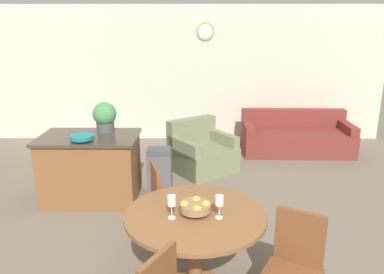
{
  "coord_description": "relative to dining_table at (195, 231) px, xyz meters",
  "views": [
    {
      "loc": [
        0.15,
        -1.68,
        2.24
      ],
      "look_at": [
        0.12,
        2.77,
        0.95
      ],
      "focal_mm": 35.0,
      "sensor_mm": 36.0,
      "label": 1
    }
  ],
  "objects": [
    {
      "name": "dining_table",
      "position": [
        0.0,
        0.0,
        0.0
      ],
      "size": [
        1.19,
        1.19,
        0.75
      ],
      "color": "brown",
      "rests_on": "ground_plane"
    },
    {
      "name": "armchair",
      "position": [
        0.11,
        2.94,
        -0.3
      ],
      "size": [
        1.2,
        1.19,
        0.82
      ],
      "rotation": [
        0.0,
        0.0,
        0.64
      ],
      "color": "#7A7F5B",
      "rests_on": "ground_plane"
    },
    {
      "name": "couch",
      "position": [
        1.9,
        3.93,
        -0.31
      ],
      "size": [
        1.99,
        0.96,
        0.75
      ],
      "rotation": [
        0.0,
        0.0,
        -0.02
      ],
      "color": "maroon",
      "rests_on": "ground_plane"
    },
    {
      "name": "kitchen_island",
      "position": [
        -1.39,
        1.84,
        -0.13
      ],
      "size": [
        1.28,
        0.83,
        0.9
      ],
      "color": "brown",
      "rests_on": "ground_plane"
    },
    {
      "name": "wine_glass_left",
      "position": [
        -0.19,
        -0.08,
        0.32
      ],
      "size": [
        0.07,
        0.07,
        0.2
      ],
      "color": "silver",
      "rests_on": "dining_table"
    },
    {
      "name": "wine_glass_right",
      "position": [
        0.2,
        -0.07,
        0.32
      ],
      "size": [
        0.07,
        0.07,
        0.2
      ],
      "color": "silver",
      "rests_on": "dining_table"
    },
    {
      "name": "dining_chair_near_right",
      "position": [
        0.76,
        -0.34,
        -0.09
      ],
      "size": [
        0.57,
        0.57,
        0.89
      ],
      "rotation": [
        0.0,
        0.0,
        8.92
      ],
      "color": "brown",
      "rests_on": "ground_plane"
    },
    {
      "name": "teal_bowl",
      "position": [
        -1.4,
        1.61,
        0.36
      ],
      "size": [
        0.29,
        0.29,
        0.07
      ],
      "color": "#147A7F",
      "rests_on": "kitchen_island"
    },
    {
      "name": "dining_chair_far_side",
      "position": [
        -0.3,
        0.78,
        -0.09
      ],
      "size": [
        0.52,
        0.52,
        0.89
      ],
      "rotation": [
        0.0,
        0.0,
        4.99
      ],
      "color": "brown",
      "rests_on": "ground_plane"
    },
    {
      "name": "wall_back",
      "position": [
        -0.16,
        4.82,
        0.77
      ],
      "size": [
        8.0,
        0.09,
        2.7
      ],
      "color": "beige",
      "rests_on": "ground_plane"
    },
    {
      "name": "trash_bin",
      "position": [
        -0.5,
        2.08,
        -0.26
      ],
      "size": [
        0.34,
        0.27,
        0.65
      ],
      "color": "#56565B",
      "rests_on": "ground_plane"
    },
    {
      "name": "potted_plant",
      "position": [
        -1.21,
        2.05,
        0.53
      ],
      "size": [
        0.31,
        0.31,
        0.4
      ],
      "color": "#4C4C51",
      "rests_on": "kitchen_island"
    },
    {
      "name": "fruit_bowl",
      "position": [
        0.0,
        -0.0,
        0.23
      ],
      "size": [
        0.27,
        0.27,
        0.12
      ],
      "color": "olive",
      "rests_on": "dining_table"
    }
  ]
}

